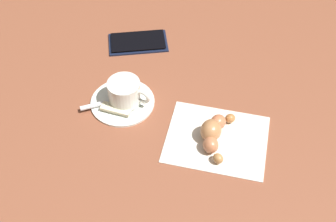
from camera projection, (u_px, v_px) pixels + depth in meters
The scene contains 8 objects.
ground_plane at pixel (175, 125), 0.85m from camera, with size 1.80×1.80×0.00m, color brown.
saucer at pixel (123, 101), 0.89m from camera, with size 0.13×0.13×0.01m, color white.
espresso_cup at pixel (125, 92), 0.86m from camera, with size 0.09×0.06×0.05m.
teaspoon at pixel (122, 98), 0.88m from camera, with size 0.12×0.07×0.01m.
sugar_packet at pixel (116, 109), 0.86m from camera, with size 0.06×0.02×0.01m, color beige.
napkin at pixel (217, 139), 0.83m from camera, with size 0.19×0.15×0.00m, color silver.
croissant at pixel (214, 132), 0.81m from camera, with size 0.07×0.12×0.04m.
cell_phone at pixel (138, 42), 1.01m from camera, with size 0.15×0.11×0.01m.
Camera 1 is at (-0.07, 0.53, 0.66)m, focal length 47.11 mm.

